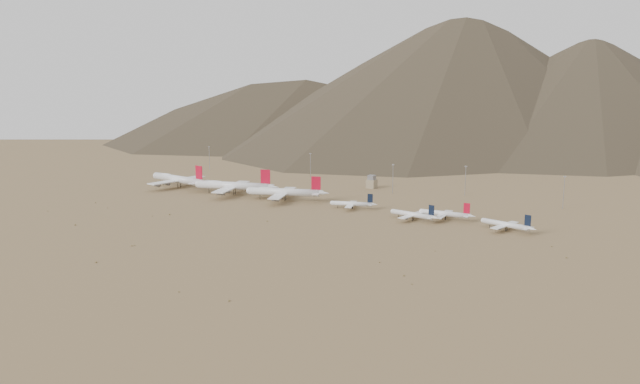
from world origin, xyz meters
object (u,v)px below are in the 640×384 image
Objects in this scene: widebody_east at (284,192)px; control_tower at (372,182)px; widebody_centre at (233,186)px; narrowbody_b at (414,215)px; widebody_west at (178,179)px; narrowbody_a at (353,204)px.

control_tower is (33.15, 89.88, -1.93)m from widebody_east.
narrowbody_b is at bearing -19.31° from widebody_centre.
widebody_west reaches higher than narrowbody_b.
widebody_east is at bearing -14.08° from widebody_centre.
widebody_east is at bearing 162.26° from narrowbody_a.
widebody_west is 65.13m from widebody_centre.
narrowbody_a is at bearing -70.68° from control_tower.
narrowbody_a is at bearing 176.14° from narrowbody_b.
narrowbody_a reaches higher than control_tower.
widebody_east reaches higher than narrowbody_a.
narrowbody_a is 92.47m from control_tower.
widebody_west is 1.14× the size of widebody_east.
widebody_centre is (65.12, 1.17, 0.09)m from widebody_west.
widebody_east is at bearing -177.02° from narrowbody_b.
narrowbody_a is at bearing 8.10° from widebody_west.
control_tower is (85.09, 93.31, -2.66)m from widebody_centre.
control_tower is at bearing 89.22° from narrowbody_a.
widebody_west is 1.02× the size of widebody_centre.
widebody_centre is 171.61m from narrowbody_b.
widebody_west reaches higher than control_tower.
widebody_west is 6.42× the size of control_tower.
widebody_west is at bearing 161.43° from widebody_east.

